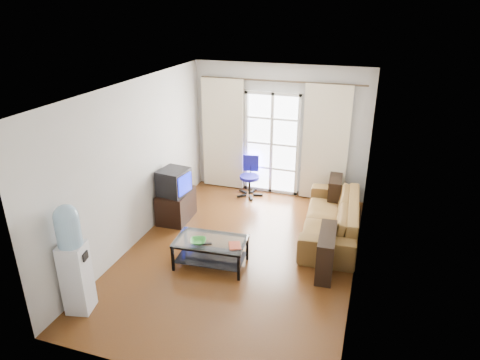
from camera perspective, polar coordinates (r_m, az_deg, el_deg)
name	(u,v)px	position (r m, az deg, el deg)	size (l,w,h in m)	color
floor	(240,253)	(7.09, 0.05, -9.75)	(5.20, 5.20, 0.00)	#5B3415
ceiling	(240,88)	(6.08, 0.06, 12.21)	(5.20, 5.20, 0.00)	white
wall_back	(280,131)	(8.84, 5.33, 6.51)	(3.60, 0.02, 2.70)	beige
wall_front	(158,273)	(4.36, -10.86, -12.14)	(3.60, 0.02, 2.70)	beige
wall_left	(136,164)	(7.19, -13.72, 2.07)	(0.02, 5.20, 2.70)	beige
wall_right	(363,193)	(6.20, 16.09, -1.62)	(0.02, 5.20, 2.70)	beige
french_door	(272,144)	(8.90, 4.24, 4.81)	(1.16, 0.06, 2.15)	white
curtain_rod	(281,81)	(8.51, 5.43, 13.00)	(0.04, 0.04, 3.30)	#4C3F2D
curtain_left	(223,134)	(9.10, -2.29, 6.09)	(0.90, 0.07, 2.35)	beige
curtain_right	(325,144)	(8.62, 11.29, 4.69)	(0.90, 0.07, 2.35)	beige
radiator	(315,183)	(8.96, 9.93, -0.46)	(0.64, 0.12, 0.64)	gray
sofa	(331,217)	(7.65, 12.05, -4.85)	(1.02, 2.33, 0.67)	brown
coffee_table	(211,249)	(6.68, -3.92, -9.17)	(1.13, 0.70, 0.44)	silver
bowl	(198,241)	(6.53, -5.59, -8.14)	(0.31, 0.31, 0.06)	green
book	(229,246)	(6.43, -1.47, -8.79)	(0.25, 0.28, 0.02)	#933512
remote	(207,244)	(6.50, -4.47, -8.48)	(0.15, 0.04, 0.02)	black
tv_stand	(176,206)	(8.09, -8.51, -3.38)	(0.51, 0.77, 0.56)	black
crt_tv	(173,182)	(7.81, -8.95, -0.21)	(0.57, 0.57, 0.47)	black
task_chair	(250,184)	(9.00, 1.30, -0.55)	(0.65, 0.65, 0.84)	black
water_cooler	(73,257)	(5.91, -21.37, -9.59)	(0.37, 0.37, 1.55)	silver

